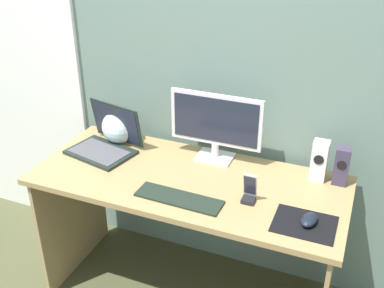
{
  "coord_description": "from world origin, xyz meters",
  "views": [
    {
      "loc": [
        0.71,
        -1.7,
        1.91
      ],
      "look_at": [
        0.03,
        -0.02,
        0.94
      ],
      "focal_mm": 43.36,
      "sensor_mm": 36.0,
      "label": 1
    }
  ],
  "objects_px": {
    "monitor": "(216,125)",
    "mouse": "(309,220)",
    "speaker_near_monitor": "(319,161)",
    "laptop": "(106,142)",
    "fishbowl": "(119,127)",
    "speaker_right": "(342,166)",
    "phone_in_dock": "(249,192)",
    "keyboard_external": "(179,198)"
  },
  "relations": [
    {
      "from": "speaker_right",
      "to": "speaker_near_monitor",
      "type": "bearing_deg",
      "value": -180.0
    },
    {
      "from": "keyboard_external",
      "to": "mouse",
      "type": "xyz_separation_m",
      "value": [
        0.55,
        0.04,
        0.02
      ]
    },
    {
      "from": "monitor",
      "to": "laptop",
      "type": "distance_m",
      "value": 0.58
    },
    {
      "from": "speaker_near_monitor",
      "to": "laptop",
      "type": "relative_size",
      "value": 0.52
    },
    {
      "from": "monitor",
      "to": "laptop",
      "type": "height_order",
      "value": "monitor"
    },
    {
      "from": "speaker_near_monitor",
      "to": "keyboard_external",
      "type": "relative_size",
      "value": 0.5
    },
    {
      "from": "speaker_right",
      "to": "fishbowl",
      "type": "height_order",
      "value": "speaker_right"
    },
    {
      "from": "monitor",
      "to": "keyboard_external",
      "type": "xyz_separation_m",
      "value": [
        -0.02,
        -0.4,
        -0.18
      ]
    },
    {
      "from": "speaker_near_monitor",
      "to": "mouse",
      "type": "distance_m",
      "value": 0.37
    },
    {
      "from": "monitor",
      "to": "keyboard_external",
      "type": "distance_m",
      "value": 0.44
    },
    {
      "from": "speaker_near_monitor",
      "to": "mouse",
      "type": "xyz_separation_m",
      "value": [
        0.02,
        -0.36,
        -0.08
      ]
    },
    {
      "from": "laptop",
      "to": "mouse",
      "type": "bearing_deg",
      "value": -11.87
    },
    {
      "from": "laptop",
      "to": "mouse",
      "type": "relative_size",
      "value": 3.72
    },
    {
      "from": "speaker_right",
      "to": "mouse",
      "type": "height_order",
      "value": "speaker_right"
    },
    {
      "from": "fishbowl",
      "to": "mouse",
      "type": "relative_size",
      "value": 1.83
    },
    {
      "from": "speaker_near_monitor",
      "to": "mouse",
      "type": "height_order",
      "value": "speaker_near_monitor"
    },
    {
      "from": "fishbowl",
      "to": "keyboard_external",
      "type": "relative_size",
      "value": 0.47
    },
    {
      "from": "monitor",
      "to": "mouse",
      "type": "distance_m",
      "value": 0.66
    },
    {
      "from": "speaker_right",
      "to": "keyboard_external",
      "type": "xyz_separation_m",
      "value": [
        -0.63,
        -0.4,
        -0.09
      ]
    },
    {
      "from": "monitor",
      "to": "speaker_right",
      "type": "relative_size",
      "value": 2.54
    },
    {
      "from": "keyboard_external",
      "to": "phone_in_dock",
      "type": "bearing_deg",
      "value": 21.48
    },
    {
      "from": "speaker_near_monitor",
      "to": "keyboard_external",
      "type": "bearing_deg",
      "value": -142.99
    },
    {
      "from": "laptop",
      "to": "keyboard_external",
      "type": "distance_m",
      "value": 0.59
    },
    {
      "from": "fishbowl",
      "to": "phone_in_dock",
      "type": "relative_size",
      "value": 1.33
    },
    {
      "from": "keyboard_external",
      "to": "phone_in_dock",
      "type": "distance_m",
      "value": 0.31
    },
    {
      "from": "fishbowl",
      "to": "laptop",
      "type": "bearing_deg",
      "value": -96.51
    },
    {
      "from": "fishbowl",
      "to": "monitor",
      "type": "bearing_deg",
      "value": 2.08
    },
    {
      "from": "speaker_right",
      "to": "phone_in_dock",
      "type": "relative_size",
      "value": 1.33
    },
    {
      "from": "keyboard_external",
      "to": "phone_in_dock",
      "type": "height_order",
      "value": "phone_in_dock"
    },
    {
      "from": "monitor",
      "to": "phone_in_dock",
      "type": "xyz_separation_m",
      "value": [
        0.26,
        -0.3,
        -0.14
      ]
    },
    {
      "from": "keyboard_external",
      "to": "mouse",
      "type": "bearing_deg",
      "value": 5.61
    },
    {
      "from": "monitor",
      "to": "laptop",
      "type": "xyz_separation_m",
      "value": [
        -0.55,
        -0.14,
        -0.14
      ]
    },
    {
      "from": "speaker_right",
      "to": "keyboard_external",
      "type": "bearing_deg",
      "value": -147.64
    },
    {
      "from": "fishbowl",
      "to": "phone_in_dock",
      "type": "bearing_deg",
      "value": -19.23
    },
    {
      "from": "laptop",
      "to": "mouse",
      "type": "distance_m",
      "value": 1.1
    },
    {
      "from": "speaker_near_monitor",
      "to": "phone_in_dock",
      "type": "xyz_separation_m",
      "value": [
        -0.24,
        -0.3,
        -0.05
      ]
    },
    {
      "from": "laptop",
      "to": "keyboard_external",
      "type": "bearing_deg",
      "value": -26.75
    },
    {
      "from": "laptop",
      "to": "fishbowl",
      "type": "height_order",
      "value": "laptop"
    },
    {
      "from": "keyboard_external",
      "to": "speaker_right",
      "type": "bearing_deg",
      "value": 33.99
    },
    {
      "from": "monitor",
      "to": "mouse",
      "type": "xyz_separation_m",
      "value": [
        0.53,
        -0.36,
        -0.17
      ]
    },
    {
      "from": "monitor",
      "to": "speaker_near_monitor",
      "type": "relative_size",
      "value": 2.39
    },
    {
      "from": "phone_in_dock",
      "to": "speaker_right",
      "type": "bearing_deg",
      "value": 40.67
    }
  ]
}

